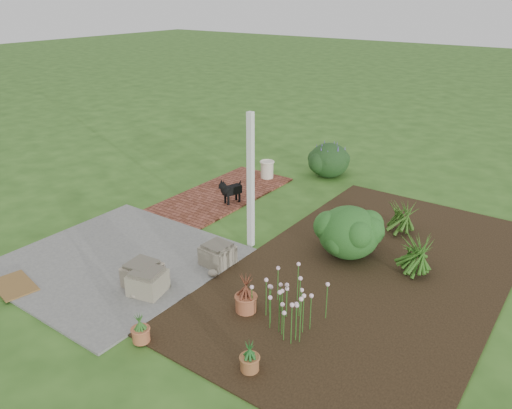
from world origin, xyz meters
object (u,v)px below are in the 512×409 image
Objects in this scene: stone_trough_near at (148,282)px; cream_ceramic_urn at (267,170)px; black_dog at (230,190)px; evergreen_shrub at (349,231)px.

cream_ceramic_urn is at bearing 105.01° from stone_trough_near.
black_dog is 3.17m from evergreen_shrub.
evergreen_shrub reaches higher than stone_trough_near.
evergreen_shrub is (3.38, -2.39, 0.24)m from cream_ceramic_urn.
stone_trough_near is 3.52m from evergreen_shrub.
stone_trough_near is at bearing -123.97° from evergreen_shrub.
black_dog reaches higher than cream_ceramic_urn.
evergreen_shrub reaches higher than black_dog.
evergreen_shrub is (1.96, 2.91, 0.28)m from stone_trough_near.
cream_ceramic_urn is 4.15m from evergreen_shrub.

